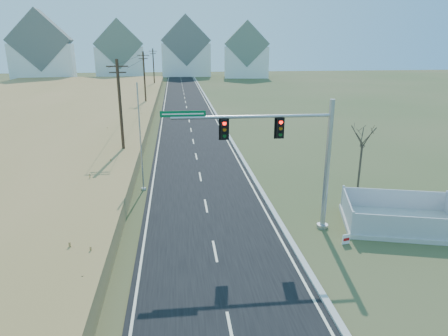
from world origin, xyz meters
TOP-DOWN VIEW (x-y plane):
  - ground at (0.00, 0.00)m, footprint 260.00×260.00m
  - road at (0.00, 50.00)m, footprint 8.00×180.00m
  - curb at (4.15, 50.00)m, footprint 0.30×180.00m
  - reed_marsh at (-24.00, 40.00)m, footprint 38.00×110.00m
  - utility_pole_near at (-6.50, 15.00)m, footprint 1.80×0.26m
  - utility_pole_mid at (-6.50, 45.00)m, footprint 1.80×0.26m
  - utility_pole_far at (-6.50, 75.00)m, footprint 1.80×0.26m
  - condo_nw at (-38.00, 100.00)m, footprint 17.69×13.38m
  - condo_nnw at (-18.00, 108.00)m, footprint 14.93×11.17m
  - condo_n at (2.00, 112.00)m, footprint 15.27×10.20m
  - condo_ne at (20.00, 104.00)m, footprint 14.12×10.51m
  - traffic_signal_mast at (4.61, 0.12)m, footprint 9.38×0.64m
  - fence_enclosure at (11.17, -0.21)m, footprint 7.47×6.03m
  - open_sign at (7.03, -2.00)m, footprint 0.45×0.15m
  - flagpole at (-4.30, 7.70)m, footprint 0.35×0.35m
  - bare_tree at (11.37, 6.00)m, footprint 1.91×1.91m

SIDE VIEW (x-z plane):
  - ground at x=0.00m, z-range 0.00..0.00m
  - road at x=0.00m, z-range 0.00..0.06m
  - curb at x=4.15m, z-range 0.00..0.18m
  - fence_enclosure at x=11.17m, z-range -0.46..1.04m
  - open_sign at x=7.03m, z-range 0.02..0.58m
  - reed_marsh at x=-24.00m, z-range 0.00..1.30m
  - flagpole at x=-4.30m, z-range -0.78..6.96m
  - bare_tree at x=11.37m, z-range 1.55..6.61m
  - traffic_signal_mast at x=4.61m, z-range 0.83..8.29m
  - utility_pole_near at x=-6.50m, z-range 0.18..9.18m
  - utility_pole_mid at x=-6.50m, z-range 0.18..9.18m
  - utility_pole_far at x=-6.50m, z-range 0.18..9.18m
  - condo_ne at x=20.00m, z-range -1.42..15.10m
  - condo_nnw at x=-18.00m, z-range -1.58..15.45m
  - condo_n at x=2.00m, z-range -1.66..16.88m
  - condo_nw at x=-38.00m, z-range -1.82..17.23m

